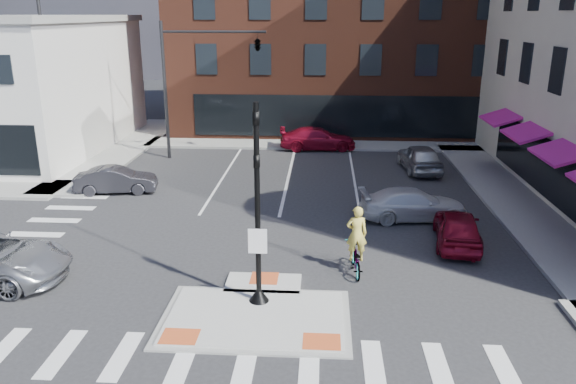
# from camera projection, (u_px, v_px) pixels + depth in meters

# --- Properties ---
(ground) EXTENTS (120.00, 120.00, 0.00)m
(ground) POSITION_uv_depth(u_px,v_px,m) (258.00, 311.00, 16.55)
(ground) COLOR #28282B
(ground) RESTS_ON ground
(refuge_island) EXTENTS (5.40, 4.65, 0.13)m
(refuge_island) POSITION_uv_depth(u_px,v_px,m) (257.00, 314.00, 16.29)
(refuge_island) COLOR gray
(refuge_island) RESTS_ON ground
(sidewalk_e) EXTENTS (3.00, 24.00, 0.15)m
(sidewalk_e) POSITION_uv_depth(u_px,v_px,m) (520.00, 206.00, 25.37)
(sidewalk_e) COLOR gray
(sidewalk_e) RESTS_ON ground
(sidewalk_n) EXTENTS (26.00, 3.00, 0.15)m
(sidewalk_n) POSITION_uv_depth(u_px,v_px,m) (341.00, 145.00, 37.26)
(sidewalk_n) COLOR gray
(sidewalk_n) RESTS_ON ground
(building_n) EXTENTS (24.40, 18.40, 15.50)m
(building_n) POSITION_uv_depth(u_px,v_px,m) (341.00, 21.00, 44.42)
(building_n) COLOR #56281B
(building_n) RESTS_ON ground
(building_far_left) EXTENTS (10.00, 12.00, 10.00)m
(building_far_left) POSITION_uv_depth(u_px,v_px,m) (275.00, 44.00, 64.73)
(building_far_left) COLOR slate
(building_far_left) RESTS_ON ground
(building_far_right) EXTENTS (12.00, 12.00, 12.00)m
(building_far_right) POSITION_uv_depth(u_px,v_px,m) (387.00, 35.00, 65.53)
(building_far_right) COLOR brown
(building_far_right) RESTS_ON ground
(signal_pole) EXTENTS (0.60, 0.60, 5.98)m
(signal_pole) POSITION_uv_depth(u_px,v_px,m) (258.00, 232.00, 16.21)
(signal_pole) COLOR black
(signal_pole) RESTS_ON refuge_island
(mast_arm_signal) EXTENTS (6.10, 2.24, 8.00)m
(mast_arm_signal) POSITION_uv_depth(u_px,v_px,m) (232.00, 53.00, 32.00)
(mast_arm_signal) COLOR black
(mast_arm_signal) RESTS_ON ground
(red_sedan) EXTENTS (2.13, 4.19, 1.37)m
(red_sedan) POSITION_uv_depth(u_px,v_px,m) (458.00, 228.00, 21.12)
(red_sedan) COLOR maroon
(red_sedan) RESTS_ON ground
(white_pickup) EXTENTS (4.72, 2.41, 1.31)m
(white_pickup) POSITION_uv_depth(u_px,v_px,m) (413.00, 204.00, 23.79)
(white_pickup) COLOR silver
(white_pickup) RESTS_ON ground
(bg_car_dark) EXTENTS (4.04, 2.00, 1.28)m
(bg_car_dark) POSITION_uv_depth(u_px,v_px,m) (116.00, 180.00, 27.32)
(bg_car_dark) COLOR #2A2A30
(bg_car_dark) RESTS_ON ground
(bg_car_silver) EXTENTS (2.22, 4.59, 1.51)m
(bg_car_silver) POSITION_uv_depth(u_px,v_px,m) (420.00, 158.00, 31.09)
(bg_car_silver) COLOR #B1B4B8
(bg_car_silver) RESTS_ON ground
(bg_car_red) EXTENTS (5.00, 2.37, 1.41)m
(bg_car_red) POSITION_uv_depth(u_px,v_px,m) (318.00, 139.00, 36.07)
(bg_car_red) COLOR maroon
(bg_car_red) RESTS_ON ground
(cyclist) EXTENTS (0.80, 1.95, 2.37)m
(cyclist) POSITION_uv_depth(u_px,v_px,m) (356.00, 250.00, 18.78)
(cyclist) COLOR #3F3F44
(cyclist) RESTS_ON ground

